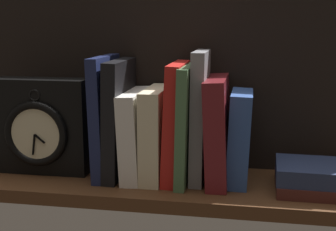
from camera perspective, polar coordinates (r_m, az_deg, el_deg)
ground_plane at (r=93.30cm, az=0.75°, el=-8.50°), size 89.24×22.25×2.50cm
back_panel at (r=98.82cm, az=1.79°, el=4.45°), size 89.24×1.20×37.08cm
book_navy_bierce at (r=94.26cm, az=-7.51°, el=-0.09°), size 2.68×15.26×23.80cm
book_black_skeptic at (r=93.55cm, az=-5.91°, el=-0.36°), size 3.33×15.50×23.10cm
book_white_catcher at (r=93.34cm, az=-3.86°, el=-2.25°), size 4.20×15.75×17.16cm
book_cream_twain at (r=92.39cm, az=-1.45°, el=-2.15°), size 3.93×15.29×17.71cm
book_red_requiem at (r=91.22cm, az=0.70°, el=-0.73°), size 3.52×14.96×22.74cm
book_green_romantic at (r=90.89cm, az=2.27°, el=-0.92°), size 2.44×16.99×22.27cm
book_gray_chess at (r=90.30cm, az=3.86°, el=-0.13°), size 2.72×12.05×24.99cm
book_maroon_dawkins at (r=90.53cm, az=6.02°, el=-1.74°), size 4.80×16.33×20.19cm
book_blue_modern at (r=90.65cm, az=8.64°, el=-2.63°), size 4.44×12.29×17.57cm
framed_clock at (r=98.48cm, az=-15.01°, el=-1.32°), size 19.19×7.01×19.19cm
book_stack_side at (r=90.53cm, az=17.59°, el=-7.21°), size 15.76×13.21×5.14cm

